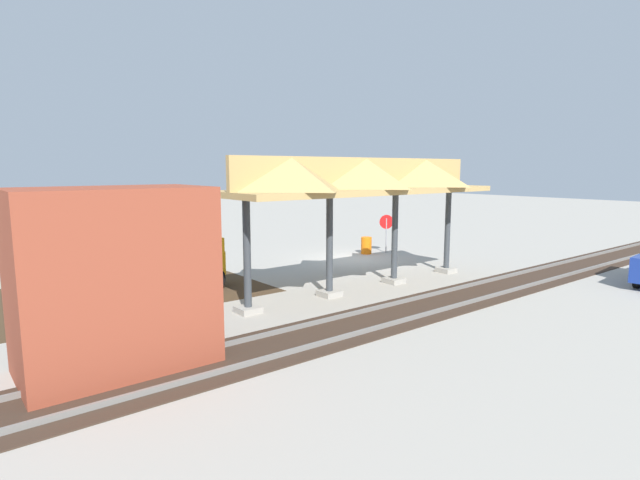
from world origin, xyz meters
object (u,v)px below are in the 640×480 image
Objects in this scene: backhoe at (175,256)px; stop_sign at (386,226)px; traffic_barrel at (366,245)px; brick_utility_building at (114,279)px.

stop_sign is at bearing -175.69° from backhoe.
stop_sign is 1.54m from traffic_barrel.
brick_utility_building is at bearing 57.55° from backhoe.
backhoe is 7.36m from brick_utility_building.
backhoe is at bearing 6.71° from traffic_barrel.
brick_utility_building is 16.86m from traffic_barrel.
brick_utility_building reaches higher than traffic_barrel.
backhoe is 1.27× the size of brick_utility_building.
stop_sign reaches higher than traffic_barrel.
traffic_barrel is at bearing -173.29° from backhoe.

